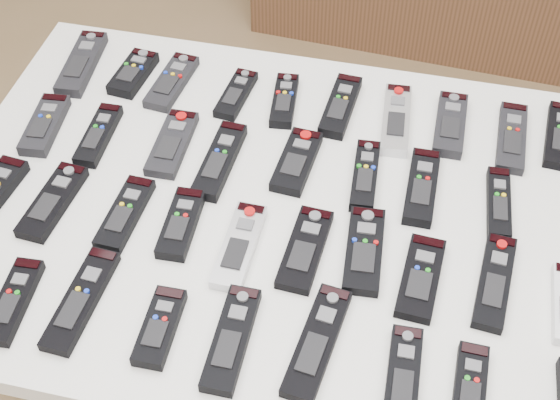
% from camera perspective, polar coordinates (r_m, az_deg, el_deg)
% --- Properties ---
extents(table, '(1.25, 0.88, 0.78)m').
position_cam_1_polar(table, '(1.46, -0.00, -2.03)').
color(table, white).
rests_on(table, ground).
extents(remote_0, '(0.07, 0.20, 0.02)m').
position_cam_1_polar(remote_0, '(1.75, -14.30, 9.66)').
color(remote_0, black).
rests_on(remote_0, table).
extents(remote_1, '(0.07, 0.14, 0.02)m').
position_cam_1_polar(remote_1, '(1.70, -10.68, 9.09)').
color(remote_1, black).
rests_on(remote_1, table).
extents(remote_2, '(0.07, 0.18, 0.02)m').
position_cam_1_polar(remote_2, '(1.67, -7.92, 8.55)').
color(remote_2, black).
rests_on(remote_2, table).
extents(remote_3, '(0.06, 0.15, 0.02)m').
position_cam_1_polar(remote_3, '(1.63, -3.23, 7.73)').
color(remote_3, black).
rests_on(remote_3, table).
extents(remote_4, '(0.06, 0.15, 0.02)m').
position_cam_1_polar(remote_4, '(1.61, 0.32, 7.28)').
color(remote_4, black).
rests_on(remote_4, table).
extents(remote_5, '(0.06, 0.18, 0.02)m').
position_cam_1_polar(remote_5, '(1.60, 4.44, 6.87)').
color(remote_5, black).
rests_on(remote_5, table).
extents(remote_6, '(0.07, 0.20, 0.02)m').
position_cam_1_polar(remote_6, '(1.58, 8.48, 5.82)').
color(remote_6, '#B7B7BC').
rests_on(remote_6, table).
extents(remote_7, '(0.06, 0.17, 0.02)m').
position_cam_1_polar(remote_7, '(1.59, 12.35, 5.41)').
color(remote_7, black).
rests_on(remote_7, table).
extents(remote_8, '(0.06, 0.19, 0.02)m').
position_cam_1_polar(remote_8, '(1.60, 16.59, 4.40)').
color(remote_8, black).
rests_on(remote_8, table).
extents(remote_10, '(0.07, 0.17, 0.02)m').
position_cam_1_polar(remote_10, '(1.62, -16.82, 5.29)').
color(remote_10, black).
rests_on(remote_10, table).
extents(remote_11, '(0.05, 0.16, 0.02)m').
position_cam_1_polar(remote_11, '(1.57, -13.13, 4.66)').
color(remote_11, black).
rests_on(remote_11, table).
extents(remote_12, '(0.06, 0.17, 0.02)m').
position_cam_1_polar(remote_12, '(1.53, -7.89, 4.12)').
color(remote_12, black).
rests_on(remote_12, table).
extents(remote_13, '(0.06, 0.20, 0.02)m').
position_cam_1_polar(remote_13, '(1.49, -4.43, 2.90)').
color(remote_13, black).
rests_on(remote_13, table).
extents(remote_14, '(0.07, 0.16, 0.02)m').
position_cam_1_polar(remote_14, '(1.48, 1.23, 2.84)').
color(remote_14, black).
rests_on(remote_14, table).
extents(remote_15, '(0.05, 0.17, 0.02)m').
position_cam_1_polar(remote_15, '(1.46, 6.24, 1.78)').
color(remote_15, black).
rests_on(remote_15, table).
extents(remote_16, '(0.05, 0.18, 0.02)m').
position_cam_1_polar(remote_16, '(1.46, 10.32, 0.94)').
color(remote_16, black).
rests_on(remote_16, table).
extents(remote_17, '(0.05, 0.17, 0.02)m').
position_cam_1_polar(remote_17, '(1.46, 15.70, -0.24)').
color(remote_17, black).
rests_on(remote_17, table).
extents(remote_19, '(0.07, 0.18, 0.02)m').
position_cam_1_polar(remote_19, '(1.47, -16.29, -0.11)').
color(remote_19, black).
rests_on(remote_19, table).
extents(remote_20, '(0.06, 0.17, 0.02)m').
position_cam_1_polar(remote_20, '(1.42, -11.26, -0.97)').
color(remote_20, black).
rests_on(remote_20, table).
extents(remote_21, '(0.06, 0.15, 0.02)m').
position_cam_1_polar(remote_21, '(1.39, -7.26, -1.73)').
color(remote_21, black).
rests_on(remote_21, table).
extents(remote_22, '(0.06, 0.18, 0.02)m').
position_cam_1_polar(remote_22, '(1.35, -3.00, -3.38)').
color(remote_22, '#B7B7BC').
rests_on(remote_22, table).
extents(remote_23, '(0.07, 0.18, 0.02)m').
position_cam_1_polar(remote_23, '(1.34, 1.84, -3.61)').
color(remote_23, black).
rests_on(remote_23, table).
extents(remote_24, '(0.07, 0.18, 0.02)m').
position_cam_1_polar(remote_24, '(1.35, 6.17, -3.69)').
color(remote_24, black).
rests_on(remote_24, table).
extents(remote_25, '(0.07, 0.17, 0.02)m').
position_cam_1_polar(remote_25, '(1.33, 10.24, -5.62)').
color(remote_25, black).
rests_on(remote_25, table).
extents(remote_26, '(0.07, 0.20, 0.02)m').
position_cam_1_polar(remote_26, '(1.35, 15.42, -5.78)').
color(remote_26, black).
rests_on(remote_26, table).
extents(remote_29, '(0.06, 0.16, 0.02)m').
position_cam_1_polar(remote_29, '(1.35, -18.92, -7.00)').
color(remote_29, black).
rests_on(remote_29, table).
extents(remote_30, '(0.06, 0.20, 0.02)m').
position_cam_1_polar(remote_30, '(1.32, -14.34, -7.08)').
color(remote_30, black).
rests_on(remote_30, table).
extents(remote_31, '(0.05, 0.14, 0.02)m').
position_cam_1_polar(remote_31, '(1.26, -8.79, -9.17)').
color(remote_31, black).
rests_on(remote_31, table).
extents(remote_32, '(0.05, 0.19, 0.02)m').
position_cam_1_polar(remote_32, '(1.24, -3.57, -10.10)').
color(remote_32, black).
rests_on(remote_32, table).
extents(remote_33, '(0.08, 0.21, 0.02)m').
position_cam_1_polar(remote_33, '(1.24, 2.74, -10.34)').
color(remote_33, black).
rests_on(remote_33, table).
extents(remote_34, '(0.05, 0.17, 0.02)m').
position_cam_1_polar(remote_34, '(1.22, 8.99, -12.69)').
color(remote_34, black).
rests_on(remote_34, table).
extents(remote_35, '(0.05, 0.15, 0.02)m').
position_cam_1_polar(remote_35, '(1.23, 13.72, -13.22)').
color(remote_35, black).
rests_on(remote_35, table).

